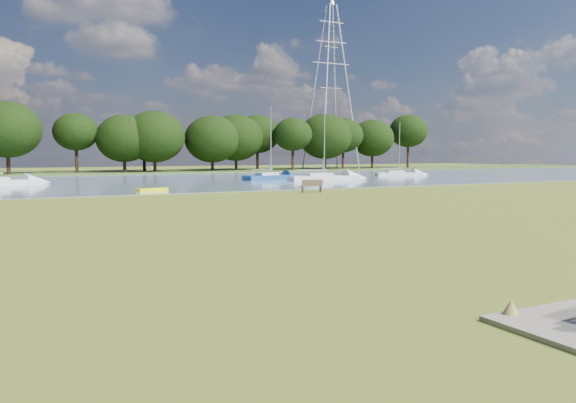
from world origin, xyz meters
name	(u,v)px	position (x,y,z in m)	size (l,w,h in m)	color
ground	(286,231)	(0.00, 0.00, 0.00)	(220.00, 220.00, 0.00)	olive
river	(112,182)	(0.00, 42.00, 0.00)	(220.00, 40.00, 0.10)	slate
far_bank	(79,173)	(0.00, 72.00, 0.00)	(220.00, 20.00, 0.40)	#4C6626
riverbank_bench	(312,186)	(11.66, 18.88, 0.52)	(1.75, 0.96, 1.04)	brown
kayak	(152,190)	(0.46, 25.14, 0.18)	(2.64, 0.62, 0.26)	#F1F00A
pylon	(331,60)	(43.95, 70.00, 20.18)	(7.66, 5.37, 31.88)	#ADADAF
tree_line	(65,130)	(-2.26, 68.00, 6.39)	(137.91, 8.89, 10.76)	black
sailboat_2	(398,173)	(37.30, 41.04, 0.46)	(6.51, 3.57, 7.18)	silver
sailboat_3	(323,176)	(21.75, 34.41, 0.55)	(8.26, 3.22, 9.86)	silver
sailboat_5	(270,175)	(16.94, 38.22, 0.56)	(6.92, 3.14, 8.37)	navy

